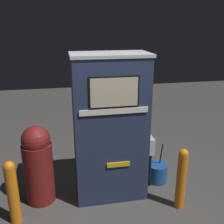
{
  "coord_description": "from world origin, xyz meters",
  "views": [
    {
      "loc": [
        -0.6,
        -2.95,
        2.36
      ],
      "look_at": [
        0.0,
        0.13,
        1.29
      ],
      "focal_mm": 42.0,
      "sensor_mm": 36.0,
      "label": 1
    }
  ],
  "objects_px": {
    "safety_bollard_far": "(12,191)",
    "squeegee_bucket": "(157,172)",
    "trash_bin": "(38,164)",
    "safety_bollard": "(181,177)",
    "gas_pump": "(110,129)"
  },
  "relations": [
    {
      "from": "gas_pump",
      "to": "safety_bollard_far",
      "type": "xyz_separation_m",
      "value": [
        -1.27,
        -0.36,
        -0.56
      ]
    },
    {
      "from": "safety_bollard_far",
      "to": "squeegee_bucket",
      "type": "height_order",
      "value": "safety_bollard_far"
    },
    {
      "from": "gas_pump",
      "to": "trash_bin",
      "type": "height_order",
      "value": "gas_pump"
    },
    {
      "from": "trash_bin",
      "to": "safety_bollard_far",
      "type": "distance_m",
      "value": 0.49
    },
    {
      "from": "gas_pump",
      "to": "squeegee_bucket",
      "type": "distance_m",
      "value": 1.17
    },
    {
      "from": "safety_bollard",
      "to": "squeegee_bucket",
      "type": "height_order",
      "value": "safety_bollard"
    },
    {
      "from": "trash_bin",
      "to": "squeegee_bucket",
      "type": "relative_size",
      "value": 1.7
    },
    {
      "from": "trash_bin",
      "to": "squeegee_bucket",
      "type": "bearing_deg",
      "value": 4.07
    },
    {
      "from": "gas_pump",
      "to": "safety_bollard_far",
      "type": "distance_m",
      "value": 1.43
    },
    {
      "from": "safety_bollard",
      "to": "squeegee_bucket",
      "type": "xyz_separation_m",
      "value": [
        -0.08,
        0.64,
        -0.31
      ]
    },
    {
      "from": "squeegee_bucket",
      "to": "trash_bin",
      "type": "bearing_deg",
      "value": -175.93
    },
    {
      "from": "safety_bollard",
      "to": "safety_bollard_far",
      "type": "relative_size",
      "value": 1.02
    },
    {
      "from": "gas_pump",
      "to": "squeegee_bucket",
      "type": "relative_size",
      "value": 3.1
    },
    {
      "from": "safety_bollard_far",
      "to": "squeegee_bucket",
      "type": "bearing_deg",
      "value": 14.06
    },
    {
      "from": "trash_bin",
      "to": "squeegee_bucket",
      "type": "height_order",
      "value": "trash_bin"
    }
  ]
}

